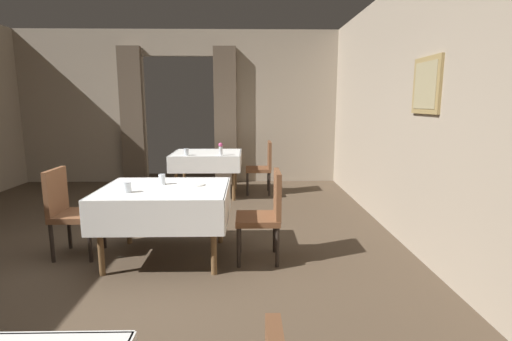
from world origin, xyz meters
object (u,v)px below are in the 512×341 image
object	(u,v)px
dining_table_mid	(165,197)
glass_far_b	(186,152)
dining_table_far	(207,158)
chair_far_right	(263,165)
chair_mid_right	(266,211)
glass_mid_b	(127,187)
chair_mid_left	(69,208)
plate_mid_a	(196,185)
glass_mid_c	(162,179)
flower_vase_far	(221,149)

from	to	relation	value
dining_table_mid	glass_far_b	bearing A→B (deg)	93.81
dining_table_far	chair_far_right	xyz separation A→B (m)	(0.98, 0.08, -0.14)
dining_table_mid	glass_far_b	xyz separation A→B (m)	(-0.16, 2.39, 0.16)
chair_mid_right	glass_far_b	size ratio (longest dim) A/B	8.12
glass_mid_b	glass_far_b	size ratio (longest dim) A/B	0.88
chair_mid_left	plate_mid_a	distance (m)	1.35
chair_mid_left	plate_mid_a	bearing A→B (deg)	0.81
dining_table_far	glass_far_b	distance (m)	0.51
chair_far_right	glass_mid_b	bearing A→B (deg)	-114.83
dining_table_far	glass_mid_c	size ratio (longest dim) A/B	10.73
dining_table_far	chair_mid_right	xyz separation A→B (m)	(0.89, -2.85, -0.14)
chair_mid_left	glass_mid_b	xyz separation A→B (m)	(0.72, -0.30, 0.29)
glass_mid_b	plate_mid_a	bearing A→B (deg)	27.66
glass_mid_b	dining_table_far	bearing A→B (deg)	81.49
glass_mid_c	chair_far_right	bearing A→B (deg)	66.67
glass_far_b	flower_vase_far	bearing A→B (deg)	-0.64
glass_mid_c	flower_vase_far	bearing A→B (deg)	78.39
dining_table_mid	dining_table_far	distance (m)	2.78
dining_table_mid	dining_table_far	xyz separation A→B (m)	(0.14, 2.78, 0.01)
chair_far_right	glass_far_b	xyz separation A→B (m)	(-1.27, -0.46, 0.29)
chair_far_right	glass_mid_c	world-z (taller)	chair_far_right
plate_mid_a	glass_mid_b	world-z (taller)	glass_mid_b
chair_mid_right	flower_vase_far	bearing A→B (deg)	104.22
chair_far_right	chair_mid_right	bearing A→B (deg)	-91.65
chair_far_right	plate_mid_a	size ratio (longest dim) A/B	4.93
glass_mid_b	chair_mid_right	bearing A→B (deg)	6.20
glass_mid_b	glass_far_b	world-z (taller)	glass_far_b
chair_mid_right	glass_mid_b	bearing A→B (deg)	-173.80
chair_mid_left	glass_mid_b	world-z (taller)	chair_mid_left
flower_vase_far	glass_far_b	size ratio (longest dim) A/B	1.83
dining_table_mid	plate_mid_a	bearing A→B (deg)	18.60
chair_mid_left	chair_far_right	size ratio (longest dim) A/B	1.00
dining_table_far	chair_mid_right	size ratio (longest dim) A/B	1.27
chair_far_right	flower_vase_far	distance (m)	0.92
dining_table_far	glass_mid_c	distance (m)	2.64
chair_mid_left	glass_mid_c	world-z (taller)	chair_mid_left
chair_far_right	glass_mid_c	size ratio (longest dim) A/B	8.44
chair_mid_left	glass_mid_c	distance (m)	1.01
plate_mid_a	glass_mid_b	bearing A→B (deg)	-152.34
chair_mid_right	glass_mid_c	world-z (taller)	chair_mid_right
dining_table_far	chair_mid_left	size ratio (longest dim) A/B	1.27
plate_mid_a	flower_vase_far	size ratio (longest dim) A/B	0.90
glass_far_b	glass_mid_b	bearing A→B (deg)	-93.34
flower_vase_far	dining_table_far	bearing A→B (deg)	124.47
chair_far_right	glass_far_b	world-z (taller)	chair_far_right
chair_far_right	plate_mid_a	world-z (taller)	chair_far_right
dining_table_mid	chair_mid_right	distance (m)	1.04
dining_table_mid	glass_mid_c	distance (m)	0.22
chair_mid_right	glass_far_b	distance (m)	2.75
glass_mid_c	plate_mid_a	bearing A→B (deg)	-6.90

